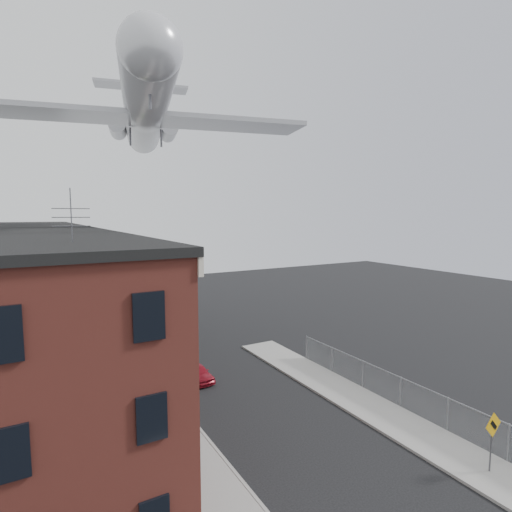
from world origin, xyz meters
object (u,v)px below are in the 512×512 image
at_px(car_far, 125,306).
at_px(car_near, 197,372).
at_px(warning_sign, 492,433).
at_px(car_mid, 154,348).
at_px(street_tree, 107,300).
at_px(utility_pole, 127,309).
at_px(airplane, 145,111).

bearing_deg(car_far, car_near, -95.83).
bearing_deg(warning_sign, car_far, 100.86).
height_order(warning_sign, car_near, warning_sign).
xyz_separation_m(warning_sign, car_mid, (-8.64, 21.57, -1.21)).
xyz_separation_m(street_tree, car_far, (3.47, 9.61, -2.90)).
bearing_deg(car_near, utility_pole, 131.77).
distance_m(warning_sign, airplane, 30.05).
xyz_separation_m(utility_pole, car_mid, (2.56, 2.54, -4.00)).
distance_m(car_near, car_mid, 6.09).
distance_m(warning_sign, car_mid, 23.27).
relative_size(street_tree, airplane, 0.19).
height_order(warning_sign, utility_pole, utility_pole).
height_order(car_mid, car_far, car_mid).
bearing_deg(utility_pole, airplane, 55.55).
height_order(utility_pole, airplane, airplane).
height_order(car_mid, airplane, airplane).
relative_size(car_mid, airplane, 0.15).
xyz_separation_m(warning_sign, street_tree, (-10.87, 28.95, 1.57)).
height_order(car_near, airplane, airplane).
bearing_deg(airplane, car_near, -81.93).
bearing_deg(warning_sign, street_tree, 110.58).
bearing_deg(car_near, warning_sign, -70.91).
bearing_deg(airplane, street_tree, 112.24).
distance_m(car_mid, airplane, 18.62).
bearing_deg(car_mid, warning_sign, -71.34).
bearing_deg(street_tree, warning_sign, -69.42).
xyz_separation_m(car_far, airplane, (-1.05, -15.53, 18.69)).
bearing_deg(car_far, warning_sign, -84.96).
xyz_separation_m(car_near, car_mid, (-1.24, 5.96, 0.12)).
xyz_separation_m(street_tree, car_mid, (2.23, -7.38, -2.77)).
bearing_deg(car_near, airplane, 91.80).
bearing_deg(warning_sign, car_near, 115.36).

